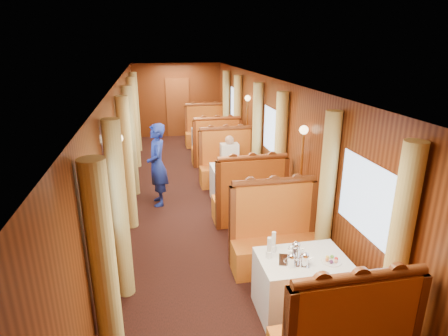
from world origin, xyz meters
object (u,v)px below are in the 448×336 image
object	(u,v)px
rose_vase_far	(212,123)
banquette_far_fwd	(216,149)
passenger	(230,156)
banquette_near_aft	(275,240)
steward	(157,165)
table_far	(211,142)
table_near	(301,285)
fruit_plate	(331,260)
banquette_far_aft	(206,132)
banquette_mid_fwd	(249,200)
tea_tray	(294,261)
teapot_back	(296,250)
teapot_left	(291,261)
banquette_mid_aft	(227,166)
rose_vase_mid	(235,158)
teapot_right	(305,261)
table_mid	(237,183)

from	to	relation	value
rose_vase_far	banquette_far_fwd	bearing A→B (deg)	-92.09
passenger	banquette_near_aft	bearing A→B (deg)	-90.00
steward	table_far	bearing A→B (deg)	150.46
table_near	fruit_plate	bearing A→B (deg)	-25.34
banquette_far_fwd	banquette_far_aft	bearing A→B (deg)	90.00
table_far	banquette_far_fwd	size ratio (longest dim) A/B	0.78
banquette_mid_fwd	tea_tray	bearing A→B (deg)	-93.11
banquette_near_aft	rose_vase_far	bearing A→B (deg)	89.64
tea_tray	teapot_back	size ratio (longest dim) A/B	2.04
banquette_mid_fwd	teapot_left	world-z (taller)	banquette_mid_fwd
fruit_plate	steward	world-z (taller)	steward
teapot_left	banquette_mid_aft	bearing A→B (deg)	92.34
teapot_back	rose_vase_mid	distance (m)	3.45
tea_tray	rose_vase_mid	world-z (taller)	rose_vase_mid
teapot_left	rose_vase_far	bearing A→B (deg)	92.92
banquette_mid_fwd	teapot_right	xyz separation A→B (m)	(-0.05, -2.64, 0.39)
rose_vase_mid	passenger	bearing A→B (deg)	87.48
rose_vase_mid	teapot_back	bearing A→B (deg)	-90.53
banquette_near_aft	passenger	size ratio (longest dim) A/B	1.76
steward	teapot_back	bearing A→B (deg)	19.61
teapot_right	passenger	bearing A→B (deg)	90.75
table_near	steward	bearing A→B (deg)	113.97
table_near	banquette_far_fwd	world-z (taller)	banquette_far_fwd
teapot_left	teapot_right	distance (m)	0.16
fruit_plate	teapot_back	bearing A→B (deg)	148.47
table_mid	banquette_near_aft	bearing A→B (deg)	-90.00
table_near	passenger	size ratio (longest dim) A/B	1.38
table_mid	table_far	world-z (taller)	same
table_near	table_far	xyz separation A→B (m)	(0.00, 7.00, 0.00)
table_mid	fruit_plate	distance (m)	3.67
banquette_mid_fwd	steward	bearing A→B (deg)	144.69
banquette_mid_fwd	banquette_mid_aft	xyz separation A→B (m)	(0.00, 2.03, 0.00)
table_far	steward	size ratio (longest dim) A/B	0.62
teapot_back	rose_vase_far	distance (m)	6.95
banquette_near_aft	table_far	bearing A→B (deg)	90.00
tea_tray	teapot_left	size ratio (longest dim) A/B	2.15
banquette_mid_fwd	rose_vase_mid	bearing A→B (deg)	91.77
teapot_right	rose_vase_mid	world-z (taller)	rose_vase_mid
teapot_right	rose_vase_mid	distance (m)	3.68
rose_vase_far	banquette_far_aft	bearing A→B (deg)	92.20
table_near	rose_vase_mid	xyz separation A→B (m)	(-0.03, 3.53, 0.55)
table_far	fruit_plate	size ratio (longest dim) A/B	4.60
banquette_near_aft	rose_vase_mid	distance (m)	2.56
banquette_far_fwd	banquette_mid_fwd	bearing A→B (deg)	-90.00
banquette_far_aft	teapot_left	xyz separation A→B (m)	(-0.21, -8.15, 0.39)
tea_tray	rose_vase_mid	xyz separation A→B (m)	(0.11, 3.57, 0.17)
table_mid	banquette_far_aft	distance (m)	4.51
table_far	banquette_far_aft	bearing A→B (deg)	90.00
banquette_near_aft	teapot_left	bearing A→B (deg)	-100.16
banquette_far_fwd	rose_vase_far	xyz separation A→B (m)	(0.04, 1.04, 0.50)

